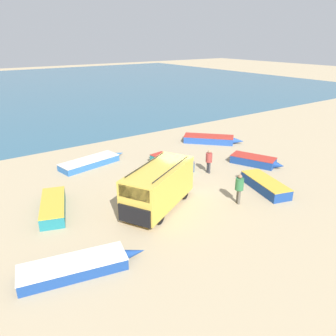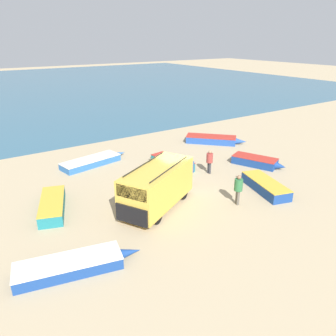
# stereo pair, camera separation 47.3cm
# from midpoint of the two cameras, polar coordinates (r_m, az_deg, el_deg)

# --- Properties ---
(ground_plane) EXTENTS (200.00, 200.00, 0.00)m
(ground_plane) POSITION_cam_midpoint_polar(r_m,az_deg,el_deg) (20.95, 0.45, -3.63)
(ground_plane) COLOR tan
(sea_water) EXTENTS (120.00, 80.00, 0.01)m
(sea_water) POSITION_cam_midpoint_polar(r_m,az_deg,el_deg) (68.85, -26.26, 12.16)
(sea_water) COLOR #33607A
(sea_water) RESTS_ON ground_plane
(parked_van) EXTENTS (5.51, 4.20, 2.52)m
(parked_van) POSITION_cam_midpoint_polar(r_m,az_deg,el_deg) (18.24, -2.40, -3.16)
(parked_van) COLOR gold
(parked_van) RESTS_ON ground_plane
(fishing_rowboat_0) EXTENTS (2.53, 3.98, 0.62)m
(fishing_rowboat_0) POSITION_cam_midpoint_polar(r_m,az_deg,el_deg) (25.58, 14.40, 1.25)
(fishing_rowboat_0) COLOR navy
(fishing_rowboat_0) RESTS_ON ground_plane
(fishing_rowboat_1) EXTENTS (5.55, 2.36, 0.51)m
(fishing_rowboat_1) POSITION_cam_midpoint_polar(r_m,az_deg,el_deg) (25.40, -13.77, 1.02)
(fishing_rowboat_1) COLOR #2D66AD
(fishing_rowboat_1) RESTS_ON ground_plane
(fishing_rowboat_2) EXTENTS (2.29, 4.57, 0.66)m
(fishing_rowboat_2) POSITION_cam_midpoint_polar(r_m,az_deg,el_deg) (21.65, 15.71, -2.66)
(fishing_rowboat_2) COLOR navy
(fishing_rowboat_2) RESTS_ON ground_plane
(fishing_rowboat_3) EXTENTS (5.30, 2.30, 0.53)m
(fishing_rowboat_3) POSITION_cam_midpoint_polar(r_m,az_deg,el_deg) (14.57, -16.41, -16.11)
(fishing_rowboat_3) COLOR navy
(fishing_rowboat_3) RESTS_ON ground_plane
(fishing_rowboat_4) EXTENTS (1.70, 4.41, 0.67)m
(fishing_rowboat_4) POSITION_cam_midpoint_polar(r_m,az_deg,el_deg) (24.40, -0.26, 1.02)
(fishing_rowboat_4) COLOR #1E757F
(fishing_rowboat_4) RESTS_ON ground_plane
(fishing_rowboat_5) EXTENTS (4.49, 4.63, 0.62)m
(fishing_rowboat_5) POSITION_cam_midpoint_polar(r_m,az_deg,el_deg) (30.29, 6.97, 5.00)
(fishing_rowboat_5) COLOR #234CA3
(fishing_rowboat_5) RESTS_ON ground_plane
(fishing_rowboat_6) EXTENTS (2.41, 4.67, 0.66)m
(fishing_rowboat_6) POSITION_cam_midpoint_polar(r_m,az_deg,el_deg) (19.44, -20.01, -6.11)
(fishing_rowboat_6) COLOR #1E757F
(fishing_rowboat_6) RESTS_ON ground_plane
(fisherman_0) EXTENTS (0.47, 0.47, 1.80)m
(fisherman_0) POSITION_cam_midpoint_polar(r_m,az_deg,el_deg) (21.21, 3.32, -0.15)
(fisherman_0) COLOR #5B564C
(fisherman_0) RESTS_ON ground_plane
(fisherman_1) EXTENTS (0.45, 0.45, 1.71)m
(fisherman_1) POSITION_cam_midpoint_polar(r_m,az_deg,el_deg) (23.13, 6.56, 1.50)
(fisherman_1) COLOR #38383D
(fisherman_1) RESTS_ON ground_plane
(fisherman_2) EXTENTS (0.48, 0.48, 1.82)m
(fisherman_2) POSITION_cam_midpoint_polar(r_m,az_deg,el_deg) (19.10, 11.62, -3.16)
(fisherman_2) COLOR #5B564C
(fisherman_2) RESTS_ON ground_plane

